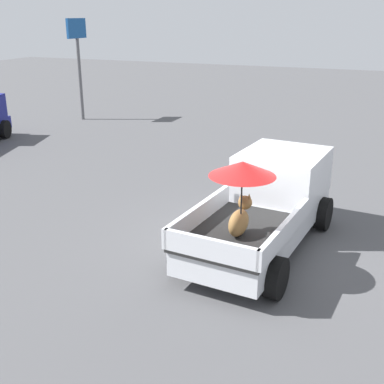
{
  "coord_description": "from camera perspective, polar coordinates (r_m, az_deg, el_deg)",
  "views": [
    {
      "loc": [
        -9.77,
        -2.51,
        4.95
      ],
      "look_at": [
        0.04,
        1.64,
        1.1
      ],
      "focal_mm": 46.2,
      "sensor_mm": 36.0,
      "label": 1
    }
  ],
  "objects": [
    {
      "name": "pickup_truck_main",
      "position": [
        11.21,
        8.72,
        -1.13
      ],
      "size": [
        5.2,
        2.62,
        2.4
      ],
      "rotation": [
        0.0,
        0.0,
        -0.09
      ],
      "color": "black",
      "rests_on": "ground"
    },
    {
      "name": "motel_sign",
      "position": [
        25.05,
        -13.05,
        15.78
      ],
      "size": [
        1.4,
        0.16,
        4.76
      ],
      "color": "#59595B",
      "rests_on": "ground"
    },
    {
      "name": "ground_plane",
      "position": [
        11.23,
        7.71,
        -6.47
      ],
      "size": [
        80.0,
        80.0,
        0.0
      ],
      "primitive_type": "plane",
      "color": "#4C4C4F"
    }
  ]
}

